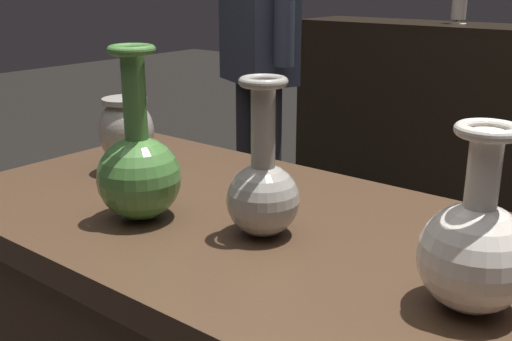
{
  "coord_description": "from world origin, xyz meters",
  "views": [
    {
      "loc": [
        0.65,
        -0.79,
        1.21
      ],
      "look_at": [
        0.03,
        -0.02,
        0.9
      ],
      "focal_mm": 43.18,
      "sensor_mm": 36.0,
      "label": 1
    }
  ],
  "objects_px": {
    "vase_left_accent": "(126,131)",
    "visitor_near_left": "(258,37)",
    "vase_tall_behind": "(139,169)",
    "vase_centerpiece": "(263,187)",
    "vase_right_accent": "(475,249)"
  },
  "relations": [
    {
      "from": "vase_left_accent",
      "to": "visitor_near_left",
      "type": "bearing_deg",
      "value": 112.74
    },
    {
      "from": "vase_tall_behind",
      "to": "vase_centerpiece",
      "type": "bearing_deg",
      "value": 19.94
    },
    {
      "from": "vase_centerpiece",
      "to": "vase_tall_behind",
      "type": "height_order",
      "value": "vase_tall_behind"
    },
    {
      "from": "vase_centerpiece",
      "to": "vase_left_accent",
      "type": "relative_size",
      "value": 1.61
    },
    {
      "from": "vase_right_accent",
      "to": "visitor_near_left",
      "type": "distance_m",
      "value": 1.62
    },
    {
      "from": "vase_centerpiece",
      "to": "vase_tall_behind",
      "type": "xyz_separation_m",
      "value": [
        -0.21,
        -0.08,
        0.01
      ]
    },
    {
      "from": "vase_tall_behind",
      "to": "vase_left_accent",
      "type": "bearing_deg",
      "value": 144.35
    },
    {
      "from": "vase_left_accent",
      "to": "vase_right_accent",
      "type": "distance_m",
      "value": 0.81
    },
    {
      "from": "vase_right_accent",
      "to": "visitor_near_left",
      "type": "height_order",
      "value": "visitor_near_left"
    },
    {
      "from": "vase_tall_behind",
      "to": "vase_left_accent",
      "type": "relative_size",
      "value": 1.86
    },
    {
      "from": "vase_right_accent",
      "to": "vase_left_accent",
      "type": "bearing_deg",
      "value": 172.24
    },
    {
      "from": "vase_tall_behind",
      "to": "visitor_near_left",
      "type": "relative_size",
      "value": 0.18
    },
    {
      "from": "visitor_near_left",
      "to": "vase_centerpiece",
      "type": "bearing_deg",
      "value": 154.42
    },
    {
      "from": "visitor_near_left",
      "to": "vase_tall_behind",
      "type": "bearing_deg",
      "value": 144.87
    },
    {
      "from": "visitor_near_left",
      "to": "vase_right_accent",
      "type": "bearing_deg",
      "value": 163.82
    }
  ]
}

